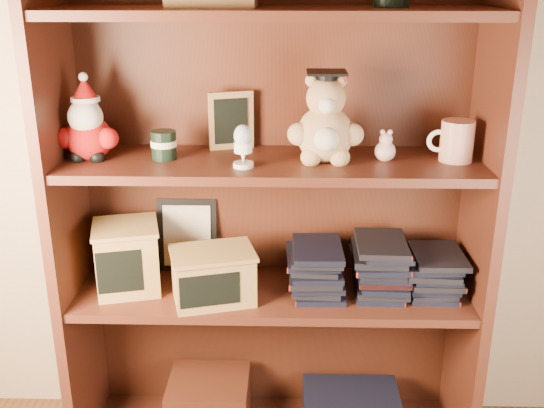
{
  "coord_description": "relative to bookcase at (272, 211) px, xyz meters",
  "views": [
    {
      "loc": [
        -0.12,
        -0.38,
        1.43
      ],
      "look_at": [
        -0.17,
        1.3,
        0.82
      ],
      "focal_mm": 42.0,
      "sensor_mm": 36.0,
      "label": 1
    }
  ],
  "objects": [
    {
      "name": "book_stack_right",
      "position": [
        0.47,
        -0.05,
        -0.16
      ],
      "size": [
        0.14,
        0.2,
        0.13
      ],
      "color": "black",
      "rests_on": "shelf_lower"
    },
    {
      "name": "chalkboard_plaque",
      "position": [
        -0.12,
        0.06,
        0.25
      ],
      "size": [
        0.13,
        0.09,
        0.17
      ],
      "color": "#9E7547",
      "rests_on": "shelf_upper"
    },
    {
      "name": "treats_box",
      "position": [
        -0.42,
        -0.05,
        -0.13
      ],
      "size": [
        0.22,
        0.22,
        0.2
      ],
      "color": "#B38B49",
      "rests_on": "shelf_lower"
    },
    {
      "name": "bookcase",
      "position": [
        0.0,
        0.0,
        0.0
      ],
      "size": [
        1.2,
        0.35,
        1.6
      ],
      "color": "#4C2215",
      "rests_on": "ground"
    },
    {
      "name": "teacher_mug",
      "position": [
        0.5,
        -0.05,
        0.23
      ],
      "size": [
        0.13,
        0.09,
        0.11
      ],
      "color": "silver",
      "rests_on": "shelf_upper"
    },
    {
      "name": "egg_cup",
      "position": [
        -0.07,
        -0.13,
        0.23
      ],
      "size": [
        0.05,
        0.05,
        0.11
      ],
      "color": "white",
      "rests_on": "shelf_upper"
    },
    {
      "name": "room_envelope",
      "position": [
        0.17,
        -1.36,
        0.63
      ],
      "size": [
        3.04,
        3.04,
        2.51
      ],
      "color": "#51361C",
      "rests_on": "ground"
    },
    {
      "name": "grad_teddy_bear",
      "position": [
        0.15,
        -0.06,
        0.27
      ],
      "size": [
        0.2,
        0.18,
        0.25
      ],
      "color": "tan",
      "rests_on": "shelf_upper"
    },
    {
      "name": "certificate_frame",
      "position": [
        -0.26,
        0.09,
        -0.11
      ],
      "size": [
        0.18,
        0.05,
        0.23
      ],
      "color": "black",
      "rests_on": "shelf_lower"
    },
    {
      "name": "book_stack_left",
      "position": [
        0.13,
        -0.05,
        -0.16
      ],
      "size": [
        0.14,
        0.2,
        0.14
      ],
      "color": "black",
      "rests_on": "shelf_lower"
    },
    {
      "name": "shelf_lower",
      "position": [
        0.0,
        -0.05,
        -0.24
      ],
      "size": [
        1.14,
        0.33,
        0.02
      ],
      "color": "#4C2215",
      "rests_on": "ground"
    },
    {
      "name": "pink_figurine",
      "position": [
        0.31,
        -0.05,
        0.2
      ],
      "size": [
        0.06,
        0.06,
        0.09
      ],
      "color": "beige",
      "rests_on": "shelf_upper"
    },
    {
      "name": "shelf_upper",
      "position": [
        0.0,
        -0.05,
        0.16
      ],
      "size": [
        1.14,
        0.33,
        0.02
      ],
      "color": "#4C2215",
      "rests_on": "ground"
    },
    {
      "name": "santa_plush",
      "position": [
        -0.5,
        -0.06,
        0.26
      ],
      "size": [
        0.17,
        0.12,
        0.24
      ],
      "color": "#A50F0F",
      "rests_on": "shelf_upper"
    },
    {
      "name": "pencils_box",
      "position": [
        -0.16,
        -0.12,
        -0.15
      ],
      "size": [
        0.27,
        0.22,
        0.15
      ],
      "color": "#B38B49",
      "rests_on": "shelf_lower"
    },
    {
      "name": "teachers_tin",
      "position": [
        -0.29,
        -0.05,
        0.21
      ],
      "size": [
        0.07,
        0.07,
        0.08
      ],
      "color": "black",
      "rests_on": "shelf_upper"
    },
    {
      "name": "book_stack_mid",
      "position": [
        0.32,
        -0.05,
        -0.15
      ],
      "size": [
        0.14,
        0.2,
        0.16
      ],
      "color": "black",
      "rests_on": "shelf_lower"
    }
  ]
}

